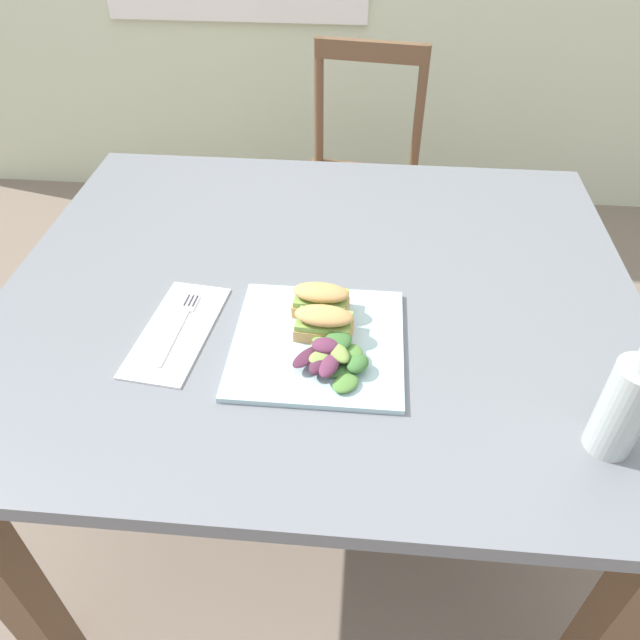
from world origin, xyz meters
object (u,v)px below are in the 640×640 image
at_px(chair_wooden_far, 358,184).
at_px(sandwich_half_back, 321,299).
at_px(dining_table, 319,330).
at_px(fork_on_napkin, 180,322).
at_px(plate_lunch, 318,342).
at_px(bottle_cold_brew, 622,410).
at_px(sandwich_half_front, 326,322).

height_order(chair_wooden_far, sandwich_half_back, chair_wooden_far).
relative_size(dining_table, chair_wooden_far, 1.37).
height_order(chair_wooden_far, fork_on_napkin, chair_wooden_far).
distance_m(plate_lunch, sandwich_half_back, 0.08).
distance_m(plate_lunch, fork_on_napkin, 0.25).
xyz_separation_m(plate_lunch, bottle_cold_brew, (0.43, -0.17, 0.07)).
bearing_deg(fork_on_napkin, sandwich_half_front, -3.31).
height_order(dining_table, plate_lunch, plate_lunch).
relative_size(chair_wooden_far, bottle_cold_brew, 4.08).
distance_m(dining_table, sandwich_half_back, 0.18).
height_order(dining_table, fork_on_napkin, fork_on_napkin).
relative_size(chair_wooden_far, plate_lunch, 3.05).
bearing_deg(bottle_cold_brew, plate_lunch, 158.30).
height_order(plate_lunch, sandwich_half_front, sandwich_half_front).
bearing_deg(fork_on_napkin, plate_lunch, -6.65).
height_order(dining_table, sandwich_half_front, sandwich_half_front).
height_order(chair_wooden_far, sandwich_half_front, chair_wooden_far).
bearing_deg(fork_on_napkin, sandwich_half_back, 10.66).
bearing_deg(fork_on_napkin, dining_table, 30.60).
bearing_deg(sandwich_half_front, sandwich_half_back, 101.99).
bearing_deg(plate_lunch, dining_table, 94.30).
height_order(sandwich_half_back, bottle_cold_brew, bottle_cold_brew).
relative_size(chair_wooden_far, fork_on_napkin, 4.68).
distance_m(chair_wooden_far, bottle_cold_brew, 1.39).
height_order(sandwich_half_front, fork_on_napkin, sandwich_half_front).
bearing_deg(dining_table, plate_lunch, -85.70).
bearing_deg(plate_lunch, bottle_cold_brew, -21.70).
xyz_separation_m(fork_on_napkin, bottle_cold_brew, (0.67, -0.20, 0.07)).
height_order(plate_lunch, sandwich_half_back, sandwich_half_back).
distance_m(sandwich_half_front, fork_on_napkin, 0.26).
bearing_deg(sandwich_half_back, dining_table, 96.95).
xyz_separation_m(chair_wooden_far, sandwich_half_back, (-0.04, -1.03, 0.33)).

